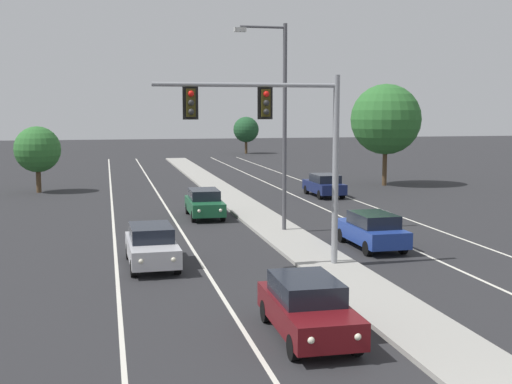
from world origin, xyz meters
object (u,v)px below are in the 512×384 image
object	(u,v)px
car_oncoming_silver	(152,245)
car_oncoming_green	(204,203)
car_oncoming_darkred	(307,307)
car_receding_navy	(324,185)
overhead_signal_mast	(280,130)
tree_far_left_c	(37,149)
tree_far_right_c	(386,119)
tree_far_right_b	(246,130)
car_receding_blue	(372,230)
street_lamp_median	(280,115)

from	to	relation	value
car_oncoming_silver	car_oncoming_green	distance (m)	11.88
car_oncoming_green	car_oncoming_darkred	bearing A→B (deg)	-90.55
car_oncoming_silver	car_oncoming_green	bearing A→B (deg)	71.81
car_receding_navy	car_oncoming_silver	bearing A→B (deg)	-125.50
overhead_signal_mast	tree_far_left_c	xyz separation A→B (m)	(-11.23, 26.97, -2.13)
tree_far_left_c	tree_far_right_c	world-z (taller)	tree_far_right_c
car_receding_navy	car_oncoming_darkred	bearing A→B (deg)	-109.32
overhead_signal_mast	car_receding_navy	bearing A→B (deg)	67.17
car_oncoming_green	tree_far_right_b	world-z (taller)	tree_far_right_b
car_receding_blue	tree_far_right_c	distance (m)	25.40
overhead_signal_mast	tree_far_right_b	world-z (taller)	overhead_signal_mast
car_oncoming_green	tree_far_right_c	size ratio (longest dim) A/B	0.56
car_receding_blue	tree_far_right_c	bearing A→B (deg)	65.28
car_oncoming_green	car_receding_blue	bearing A→B (deg)	-59.18
car_oncoming_darkred	tree_far_right_b	distance (m)	75.12
car_oncoming_green	car_receding_blue	distance (m)	11.62
car_receding_blue	car_receding_navy	distance (m)	17.59
car_oncoming_darkred	tree_far_left_c	bearing A→B (deg)	106.25
street_lamp_median	tree_far_right_c	bearing A→B (deg)	53.57
car_receding_blue	tree_far_left_c	distance (m)	29.03
car_receding_navy	tree_far_right_c	distance (m)	9.87
car_receding_navy	tree_far_right_b	world-z (taller)	tree_far_right_b
overhead_signal_mast	tree_far_right_b	size ratio (longest dim) A/B	1.42
street_lamp_median	car_receding_navy	distance (m)	15.16
street_lamp_median	tree_far_right_b	size ratio (longest dim) A/B	1.97
overhead_signal_mast	street_lamp_median	size ratio (longest dim) A/B	0.72
tree_far_right_b	street_lamp_median	bearing A→B (deg)	-100.21
overhead_signal_mast	car_oncoming_silver	distance (m)	6.71
tree_far_right_c	car_receding_navy	bearing A→B (deg)	-141.50
car_receding_blue	tree_far_right_b	distance (m)	63.85
car_oncoming_green	overhead_signal_mast	bearing A→B (deg)	-85.60
overhead_signal_mast	car_oncoming_darkred	bearing A→B (deg)	-99.08
car_receding_blue	tree_far_right_b	xyz separation A→B (m)	(7.61, 63.35, 2.49)
tree_far_right_c	car_oncoming_darkred	bearing A→B (deg)	-116.59
car_receding_blue	car_receding_navy	size ratio (longest dim) A/B	1.00
car_oncoming_darkred	tree_far_left_c	world-z (taller)	tree_far_left_c
street_lamp_median	tree_far_left_c	size ratio (longest dim) A/B	2.06
car_oncoming_darkred	tree_far_right_c	xyz separation A→B (m)	(16.60, 33.17, 4.46)
car_oncoming_green	street_lamp_median	bearing A→B (deg)	-61.67
tree_far_left_c	tree_far_right_c	xyz separation A→B (m)	(26.64, -1.27, 2.12)
car_oncoming_silver	car_receding_blue	xyz separation A→B (m)	(9.66, 1.31, 0.00)
street_lamp_median	tree_far_left_c	xyz separation A→B (m)	(-13.19, 19.49, -2.63)
overhead_signal_mast	street_lamp_median	bearing A→B (deg)	75.32
tree_far_left_c	car_oncoming_darkred	bearing A→B (deg)	-73.75
overhead_signal_mast	car_oncoming_silver	world-z (taller)	overhead_signal_mast
car_receding_navy	tree_far_right_c	size ratio (longest dim) A/B	0.56
car_oncoming_darkred	tree_far_right_c	world-z (taller)	tree_far_right_c
car_oncoming_darkred	car_oncoming_silver	bearing A→B (deg)	111.00
street_lamp_median	car_oncoming_silver	world-z (taller)	street_lamp_median
car_oncoming_silver	tree_far_left_c	world-z (taller)	tree_far_left_c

